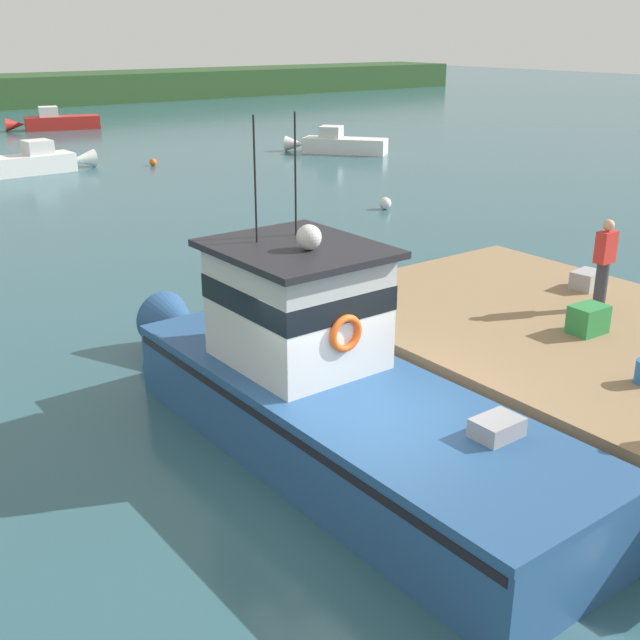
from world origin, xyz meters
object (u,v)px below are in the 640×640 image
object	(u,v)px
deckhand_further_back	(604,263)
mooring_buoy_channel_marker	(385,203)
main_fishing_boat	(323,387)
moored_boat_far_right	(56,122)
crate_stack_mid_dock	(587,280)
moored_boat_near_channel	(31,162)
moored_boat_mid_harbor	(338,144)
mooring_buoy_inshore	(153,162)
crate_single_by_cleat	(588,319)

from	to	relation	value
deckhand_further_back	mooring_buoy_channel_marker	world-z (taller)	deckhand_further_back
main_fishing_boat	moored_boat_far_right	bearing A→B (deg)	75.92
crate_stack_mid_dock	moored_boat_far_right	size ratio (longest dim) A/B	0.11
crate_stack_mid_dock	moored_boat_near_channel	size ratio (longest dim) A/B	0.11
deckhand_further_back	moored_boat_near_channel	distance (m)	27.57
crate_stack_mid_dock	deckhand_further_back	distance (m)	1.38
moored_boat_mid_harbor	mooring_buoy_channel_marker	size ratio (longest dim) A/B	11.26
deckhand_further_back	mooring_buoy_inshore	bearing A→B (deg)	82.04
deckhand_further_back	moored_boat_mid_harbor	size ratio (longest dim) A/B	0.34
deckhand_further_back	moored_boat_near_channel	world-z (taller)	deckhand_further_back
crate_single_by_cleat	moored_boat_mid_harbor	xyz separation A→B (m)	(14.16, 24.92, -0.98)
crate_stack_mid_dock	mooring_buoy_inshore	xyz separation A→B (m)	(2.83, 25.38, -1.21)
moored_boat_near_channel	mooring_buoy_inshore	size ratio (longest dim) A/B	16.72
deckhand_further_back	mooring_buoy_channel_marker	bearing A→B (deg)	64.43
mooring_buoy_inshore	moored_boat_far_right	bearing A→B (deg)	85.73
main_fishing_boat	crate_single_by_cleat	size ratio (longest dim) A/B	16.37
main_fishing_boat	crate_single_by_cleat	bearing A→B (deg)	-15.44
moored_boat_far_right	moored_boat_near_channel	size ratio (longest dim) A/B	1.03
mooring_buoy_inshore	mooring_buoy_channel_marker	distance (m)	13.72
crate_stack_mid_dock	crate_single_by_cleat	bearing A→B (deg)	-144.01
crate_stack_mid_dock	moored_boat_mid_harbor	xyz separation A→B (m)	(12.15, 23.46, -0.91)
main_fishing_boat	moored_boat_mid_harbor	xyz separation A→B (m)	(18.66, 23.68, -0.55)
moored_boat_near_channel	moored_boat_mid_harbor	world-z (taller)	moored_boat_near_channel
moored_boat_far_right	moored_boat_near_channel	bearing A→B (deg)	-112.65
crate_stack_mid_dock	mooring_buoy_channel_marker	world-z (taller)	crate_stack_mid_dock
crate_single_by_cleat	moored_boat_far_right	xyz separation A→B (m)	(6.08, 43.45, -0.95)
moored_boat_far_right	moored_boat_mid_harbor	size ratio (longest dim) A/B	1.19
main_fishing_boat	deckhand_further_back	size ratio (longest dim) A/B	6.02
deckhand_further_back	moored_boat_far_right	distance (m)	43.15
main_fishing_boat	mooring_buoy_channel_marker	world-z (taller)	main_fishing_boat
mooring_buoy_channel_marker	deckhand_further_back	bearing A→B (deg)	-115.57
main_fishing_boat	moored_boat_mid_harbor	world-z (taller)	main_fishing_boat
main_fishing_boat	moored_boat_near_channel	world-z (taller)	main_fishing_boat
moored_boat_far_right	moored_boat_mid_harbor	distance (m)	20.21
crate_single_by_cleat	deckhand_further_back	size ratio (longest dim) A/B	0.37
moored_boat_near_channel	mooring_buoy_inshore	bearing A→B (deg)	-13.54
crate_stack_mid_dock	mooring_buoy_inshore	bearing A→B (deg)	83.64
crate_stack_mid_dock	deckhand_further_back	xyz separation A→B (m)	(-0.84, -0.86, 0.69)
crate_single_by_cleat	moored_boat_mid_harbor	size ratio (longest dim) A/B	0.13
deckhand_further_back	mooring_buoy_inshore	size ratio (longest dim) A/B	4.90
crate_stack_mid_dock	mooring_buoy_channel_marker	xyz separation A→B (m)	(5.26, 11.88, -1.16)
mooring_buoy_inshore	mooring_buoy_channel_marker	bearing A→B (deg)	-79.82
main_fishing_boat	moored_boat_near_channel	xyz separation A→B (m)	(4.18, 26.85, -0.52)
moored_boat_far_right	moored_boat_mid_harbor	xyz separation A→B (m)	(8.08, -18.52, -0.03)
mooring_buoy_channel_marker	crate_stack_mid_dock	bearing A→B (deg)	-113.87
moored_boat_mid_harbor	mooring_buoy_inshore	bearing A→B (deg)	168.34
crate_stack_mid_dock	moored_boat_mid_harbor	size ratio (longest dim) A/B	0.13
crate_stack_mid_dock	mooring_buoy_inshore	world-z (taller)	crate_stack_mid_dock
moored_boat_mid_harbor	crate_stack_mid_dock	bearing A→B (deg)	-117.37
moored_boat_near_channel	deckhand_further_back	bearing A→B (deg)	-86.88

